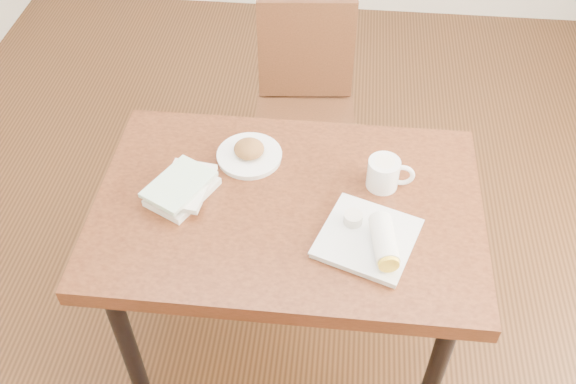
# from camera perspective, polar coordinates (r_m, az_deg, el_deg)

# --- Properties ---
(ground) EXTENTS (4.00, 5.00, 0.01)m
(ground) POSITION_cam_1_polar(r_m,az_deg,el_deg) (2.63, 0.00, -12.24)
(ground) COLOR #472814
(ground) RESTS_ON ground
(table) EXTENTS (1.23, 0.82, 0.75)m
(table) POSITION_cam_1_polar(r_m,az_deg,el_deg) (2.09, 0.00, -2.53)
(table) COLOR #602E16
(table) RESTS_ON ground
(chair_far) EXTENTS (0.46, 0.46, 0.95)m
(chair_far) POSITION_cam_1_polar(r_m,az_deg,el_deg) (2.74, 1.56, 8.12)
(chair_far) COLOR #4D2816
(chair_far) RESTS_ON ground
(plate_scone) EXTENTS (0.22, 0.22, 0.07)m
(plate_scone) POSITION_cam_1_polar(r_m,az_deg,el_deg) (2.16, -3.46, 3.46)
(plate_scone) COLOR white
(plate_scone) RESTS_ON table
(coffee_mug) EXTENTS (0.15, 0.10, 0.10)m
(coffee_mug) POSITION_cam_1_polar(r_m,az_deg,el_deg) (2.07, 8.60, 1.68)
(coffee_mug) COLOR white
(coffee_mug) RESTS_ON table
(plate_burrito) EXTENTS (0.34, 0.34, 0.09)m
(plate_burrito) POSITION_cam_1_polar(r_m,az_deg,el_deg) (1.91, 7.50, -4.13)
(plate_burrito) COLOR white
(plate_burrito) RESTS_ON table
(book_stack) EXTENTS (0.24, 0.26, 0.06)m
(book_stack) POSITION_cam_1_polar(r_m,az_deg,el_deg) (2.06, -9.35, 0.37)
(book_stack) COLOR white
(book_stack) RESTS_ON table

